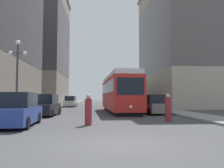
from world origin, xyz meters
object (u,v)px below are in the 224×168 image
parked_car_left_near (71,102)px  pedestrian_crossing_near (168,108)px  streetcar (119,92)px  parked_car_left_mid (17,110)px  parked_car_left_far (46,106)px  lamp_post_left_near (17,66)px  transit_bus (130,95)px  parked_car_right_far (154,105)px  pedestrian_crossing_far (88,111)px

parked_car_left_near → pedestrian_crossing_near: 25.09m
streetcar → parked_car_left_mid: 12.96m
parked_car_left_far → lamp_post_left_near: (-1.90, -1.58, 3.15)m
lamp_post_left_near → parked_car_left_near: bearing=84.6°
transit_bus → parked_car_left_mid: (-9.93, -23.96, -1.10)m
streetcar → pedestrian_crossing_near: streetcar is taller
parked_car_left_mid → parked_car_right_far: 12.66m
lamp_post_left_near → transit_bus: bearing=57.8°
parked_car_left_far → pedestrian_crossing_far: bearing=-58.1°
parked_car_left_far → pedestrian_crossing_far: 7.67m
pedestrian_crossing_far → lamp_post_left_near: bearing=-89.5°
streetcar → parked_car_left_far: bearing=-150.1°
pedestrian_crossing_near → streetcar: bearing=173.2°
parked_car_left_mid → parked_car_right_far: size_ratio=1.05×
parked_car_left_mid → transit_bus: bearing=64.3°
parked_car_left_mid → lamp_post_left_near: bearing=106.9°
parked_car_right_far → pedestrian_crossing_near: size_ratio=2.41×
transit_bus → parked_car_right_far: bearing=-88.5°
parked_car_left_near → parked_car_left_mid: (-0.00, -25.16, -0.00)m
streetcar → lamp_post_left_near: lamp_post_left_near is taller
transit_bus → parked_car_left_far: transit_bus is taller
parked_car_left_far → pedestrian_crossing_near: bearing=-27.5°
lamp_post_left_near → pedestrian_crossing_far: bearing=-41.7°
parked_car_left_near → lamp_post_left_near: bearing=-93.0°
pedestrian_crossing_far → lamp_post_left_near: (-5.71, 5.08, 3.19)m
parked_car_right_far → parked_car_left_mid: bearing=37.0°
streetcar → lamp_post_left_near: size_ratio=2.14×
transit_bus → parked_car_right_far: transit_bus is taller
parked_car_left_near → pedestrian_crossing_near: bearing=-66.8°
parked_car_left_near → parked_car_left_mid: 25.16m
streetcar → pedestrian_crossing_far: streetcar is taller
parked_car_right_far → parked_car_left_far: 9.84m
parked_car_left_far → pedestrian_crossing_far: (3.81, -6.66, -0.04)m
pedestrian_crossing_near → pedestrian_crossing_far: pedestrian_crossing_near is taller
parked_car_left_far → pedestrian_crossing_near: (8.91, -5.08, -0.01)m
parked_car_left_far → lamp_post_left_near: bearing=-138.2°
streetcar → parked_car_left_far: (-6.71, -4.23, -1.26)m
parked_car_left_near → parked_car_left_far: same height
streetcar → parked_car_left_far: streetcar is taller
parked_car_left_near → pedestrian_crossing_far: parked_car_left_near is taller
transit_bus → parked_car_left_near: size_ratio=2.48×
streetcar → pedestrian_crossing_far: bearing=-107.3°
parked_car_right_far → pedestrian_crossing_far: 9.93m
parked_car_left_mid → pedestrian_crossing_far: bearing=-1.3°
streetcar → parked_car_left_near: streetcar is taller
pedestrian_crossing_far → pedestrian_crossing_near: bearing=149.4°
parked_car_left_mid → pedestrian_crossing_far: size_ratio=2.62×
parked_car_right_far → pedestrian_crossing_far: size_ratio=2.50×
parked_car_left_near → parked_car_left_far: (-0.00, -18.38, -0.00)m
parked_car_left_near → pedestrian_crossing_near: size_ratio=2.64×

